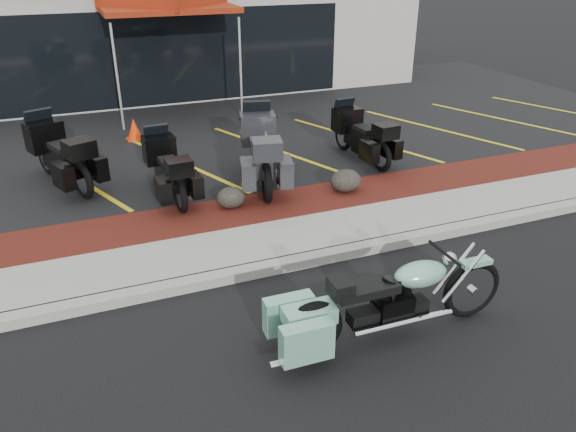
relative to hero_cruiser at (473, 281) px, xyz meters
name	(u,v)px	position (x,y,z in m)	size (l,w,h in m)	color
ground	(271,309)	(-2.33, 1.11, -0.55)	(90.00, 90.00, 0.00)	black
curb	(250,271)	(-2.33, 2.01, -0.47)	(24.00, 0.25, 0.15)	gray
sidewalk	(236,250)	(-2.33, 2.71, -0.47)	(24.00, 1.20, 0.15)	gray
mulch_bed	(216,218)	(-2.33, 3.91, -0.47)	(24.00, 1.20, 0.16)	#380D0C
upper_lot	(160,132)	(-2.33, 9.31, -0.47)	(26.00, 9.60, 0.15)	black
dealership_building	(121,24)	(-2.33, 15.58, 1.46)	(18.00, 8.16, 4.00)	#ADA79C
boulder_mid	(231,197)	(-1.98, 4.10, -0.20)	(0.52, 0.44, 0.37)	black
boulder_right	(346,181)	(0.24, 3.99, -0.17)	(0.60, 0.50, 0.43)	black
hero_cruiser	(473,281)	(0.00, 0.00, 0.00)	(3.11, 0.79, 1.10)	#78BC9F
touring_black_front	(43,142)	(-4.98, 7.07, 0.28)	(2.33, 0.89, 1.36)	black
touring_black_mid	(159,154)	(-2.94, 5.72, 0.20)	(2.05, 0.78, 1.19)	black
touring_grey	(257,135)	(-0.88, 5.83, 0.32)	(2.47, 0.94, 1.43)	#2E2E33
touring_black_rear	(344,124)	(1.30, 6.17, 0.21)	(2.08, 0.79, 1.21)	black
traffic_cone	(134,129)	(-3.02, 8.72, -0.14)	(0.36, 0.36, 0.51)	#F13208
popup_canopy	(164,2)	(-1.59, 11.22, 2.47)	(3.83, 3.83, 3.15)	silver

